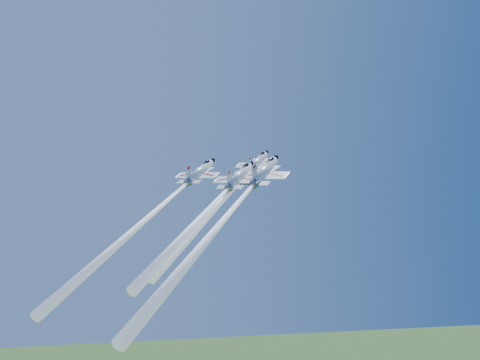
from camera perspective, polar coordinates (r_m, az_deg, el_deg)
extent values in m
cylinder|color=white|center=(119.48, 1.85, 1.86)|extent=(4.67, 6.38, 10.43)
cone|color=white|center=(125.16, 2.75, 2.85)|extent=(2.72, 2.96, 2.59)
cone|color=black|center=(126.48, 2.95, 3.07)|extent=(1.37, 1.49, 1.30)
cone|color=slate|center=(114.30, 0.94, 0.87)|extent=(2.50, 2.58, 1.71)
ellipsoid|color=black|center=(122.96, 2.41, 2.79)|extent=(2.36, 2.78, 1.96)
cube|color=black|center=(121.68, 2.21, 2.68)|extent=(0.70, 0.91, 0.69)
cube|color=white|center=(118.60, 1.70, 1.59)|extent=(9.03, 7.47, 1.99)
cube|color=white|center=(121.73, 1.66, 2.11)|extent=(2.47, 2.78, 1.40)
cube|color=white|center=(121.01, 2.66, 2.12)|extent=(2.47, 2.78, 1.40)
cube|color=white|center=(115.08, 1.09, 0.98)|extent=(4.89, 4.00, 1.04)
cube|color=white|center=(114.83, 1.04, 1.71)|extent=(1.82, 2.68, 3.36)
cube|color=#9F1507|center=(114.69, 1.01, 2.33)|extent=(0.80, 1.06, 0.93)
cube|color=black|center=(119.74, 1.90, 1.49)|extent=(5.08, 6.84, 4.11)
sphere|color=white|center=(114.10, 0.91, 0.83)|extent=(0.95, 1.02, 0.84)
cone|color=white|center=(95.75, -3.27, -3.76)|extent=(11.82, 19.01, 39.65)
cylinder|color=white|center=(114.84, -4.35, 0.83)|extent=(4.90, 6.69, 10.94)
cone|color=white|center=(120.52, -3.08, 1.95)|extent=(2.86, 3.11, 2.72)
cone|color=black|center=(121.86, -2.80, 2.20)|extent=(1.44, 1.57, 1.36)
cone|color=slate|center=(109.70, -5.64, -0.32)|extent=(2.63, 2.71, 1.79)
ellipsoid|color=black|center=(118.31, -3.56, 1.87)|extent=(2.47, 2.91, 2.06)
cube|color=black|center=(117.03, -3.84, 1.74)|extent=(0.74, 0.96, 0.72)
cube|color=white|center=(113.97, -4.56, 0.52)|extent=(9.47, 7.84, 2.08)
cube|color=white|center=(117.23, -4.43, 1.12)|extent=(2.59, 2.91, 1.47)
cube|color=white|center=(116.24, -3.39, 1.12)|extent=(2.59, 2.91, 1.47)
cube|color=white|center=(110.47, -5.44, -0.19)|extent=(5.13, 4.20, 1.09)
cube|color=white|center=(110.20, -5.50, 0.61)|extent=(1.91, 2.81, 3.53)
cube|color=#9F1507|center=(110.03, -5.55, 1.28)|extent=(0.84, 1.12, 0.97)
cube|color=black|center=(115.12, -4.28, 0.43)|extent=(5.33, 7.17, 4.31)
sphere|color=white|center=(109.51, -5.69, -0.36)|extent=(1.00, 1.07, 0.88)
cone|color=white|center=(91.41, -11.80, -5.75)|extent=(12.57, 20.24, 42.28)
cylinder|color=white|center=(111.36, 2.60, 0.89)|extent=(5.76, 7.87, 12.87)
cone|color=white|center=(118.37, 3.72, 2.23)|extent=(3.36, 3.66, 3.19)
cone|color=black|center=(120.01, 3.97, 2.52)|extent=(1.70, 1.84, 1.60)
cone|color=slate|center=(105.00, 1.42, -0.51)|extent=(3.09, 3.18, 2.11)
ellipsoid|color=black|center=(115.64, 3.30, 2.14)|extent=(2.91, 3.43, 2.42)
cube|color=black|center=(114.07, 3.05, 1.99)|extent=(0.87, 1.13, 0.85)
cube|color=white|center=(110.28, 2.41, 0.51)|extent=(11.14, 9.22, 2.45)
cube|color=white|center=(114.13, 2.33, 1.24)|extent=(3.05, 3.43, 1.73)
cube|color=white|center=(113.27, 3.65, 1.24)|extent=(3.05, 3.43, 1.73)
cube|color=white|center=(105.95, 1.61, -0.35)|extent=(6.03, 4.93, 1.28)
cube|color=white|center=(105.61, 1.55, 0.63)|extent=(2.24, 3.31, 4.15)
cube|color=#9F1507|center=(105.41, 1.51, 1.45)|extent=(0.99, 1.31, 1.14)
cube|color=black|center=(111.71, 2.65, 0.40)|extent=(6.27, 8.44, 5.07)
sphere|color=white|center=(104.76, 1.38, -0.57)|extent=(1.18, 1.26, 1.04)
cone|color=white|center=(84.25, -3.94, -6.86)|extent=(13.67, 21.84, 45.23)
cylinder|color=white|center=(108.44, -0.09, 0.37)|extent=(5.03, 6.87, 11.24)
cone|color=white|center=(114.44, 1.07, 1.61)|extent=(2.93, 3.19, 2.79)
cone|color=black|center=(115.85, 1.32, 1.88)|extent=(1.48, 1.61, 1.40)
cone|color=slate|center=(103.01, -1.28, -0.90)|extent=(2.70, 2.78, 1.84)
ellipsoid|color=black|center=(112.10, 0.63, 1.51)|extent=(2.54, 2.99, 2.11)
cube|color=black|center=(110.75, 0.37, 1.37)|extent=(0.76, 0.98, 0.74)
cube|color=white|center=(107.52, -0.28, 0.03)|extent=(9.73, 8.05, 2.14)
cube|color=white|center=(110.87, -0.27, 0.70)|extent=(2.66, 2.99, 1.51)
cube|color=white|center=(110.02, 0.90, 0.69)|extent=(2.66, 2.99, 1.51)
cube|color=white|center=(103.82, -1.09, -0.76)|extent=(5.27, 4.31, 1.12)
cube|color=white|center=(103.52, -1.15, 0.12)|extent=(1.96, 2.89, 3.62)
cube|color=#9F1507|center=(103.33, -1.19, 0.85)|extent=(0.86, 1.15, 1.00)
cube|color=black|center=(108.75, -0.03, -0.06)|extent=(5.48, 7.37, 4.43)
sphere|color=white|center=(102.80, -1.32, -0.95)|extent=(1.03, 1.10, 0.91)
cone|color=white|center=(88.04, -5.50, -5.40)|extent=(10.37, 16.33, 33.19)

